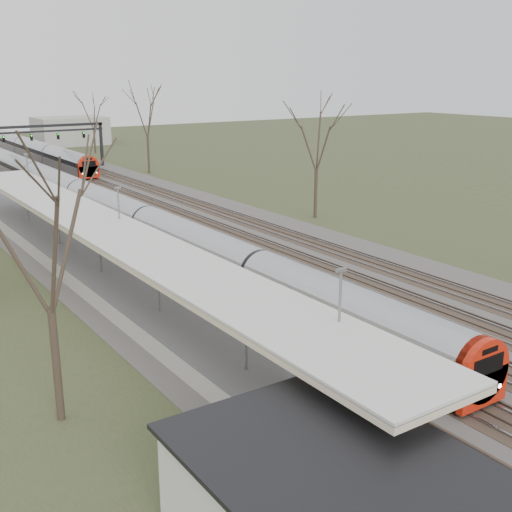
{
  "coord_description": "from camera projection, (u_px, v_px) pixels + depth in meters",
  "views": [
    {
      "loc": [
        -21.9,
        -1.86,
        12.51
      ],
      "look_at": [
        -1.3,
        28.78,
        2.0
      ],
      "focal_mm": 45.0,
      "sensor_mm": 36.0,
      "label": 1
    }
  ],
  "objects": [
    {
      "name": "signal_gantry",
      "position": [
        25.0,
        135.0,
        83.31
      ],
      "size": [
        21.0,
        0.59,
        6.08
      ],
      "color": "black",
      "rests_on": "ground"
    },
    {
      "name": "track_bed",
      "position": [
        115.0,
        210.0,
        60.68
      ],
      "size": [
        24.0,
        160.0,
        0.22
      ],
      "color": "#474442",
      "rests_on": "ground"
    },
    {
      "name": "tree_east_far",
      "position": [
        317.0,
        136.0,
        55.7
      ],
      "size": [
        5.0,
        5.0,
        10.3
      ],
      "color": "#2D231C",
      "rests_on": "ground"
    },
    {
      "name": "platform",
      "position": [
        82.0,
        266.0,
        41.6
      ],
      "size": [
        3.5,
        69.0,
        1.0
      ],
      "primitive_type": "cube",
      "color": "#9E9B93",
      "rests_on": "ground"
    },
    {
      "name": "passenger",
      "position": [
        304.0,
        362.0,
        24.43
      ],
      "size": [
        0.47,
        0.68,
        1.82
      ],
      "primitive_type": "imported",
      "rotation": [
        0.0,
        0.0,
        1.62
      ],
      "color": "navy",
      "rests_on": "platform"
    },
    {
      "name": "canopy",
      "position": [
        104.0,
        228.0,
        37.05
      ],
      "size": [
        4.1,
        50.0,
        3.11
      ],
      "color": "slate",
      "rests_on": "platform"
    },
    {
      "name": "train_near",
      "position": [
        81.0,
        196.0,
        59.89
      ],
      "size": [
        2.62,
        90.21,
        3.05
      ],
      "color": "#9A9CA3",
      "rests_on": "ground"
    },
    {
      "name": "tree_west_near",
      "position": [
        44.0,
        232.0,
        22.04
      ],
      "size": [
        5.0,
        5.0,
        10.3
      ],
      "color": "#2D231C",
      "rests_on": "ground"
    },
    {
      "name": "train_far",
      "position": [
        37.0,
        151.0,
        95.24
      ],
      "size": [
        2.62,
        45.21,
        3.05
      ],
      "color": "#9A9CA3",
      "rests_on": "ground"
    }
  ]
}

